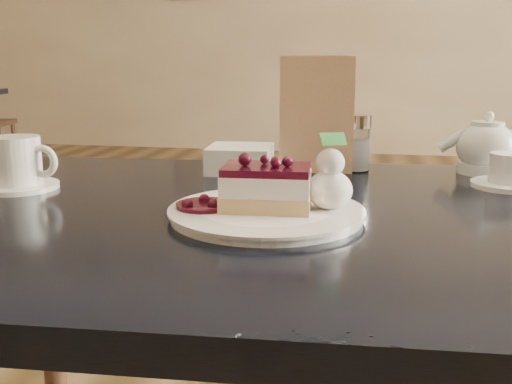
% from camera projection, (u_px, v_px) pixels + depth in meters
% --- Properties ---
extents(main_table, '(1.18, 0.83, 0.71)m').
position_uv_depth(main_table, '(270.00, 260.00, 0.80)').
color(main_table, black).
rests_on(main_table, ground).
extents(dessert_plate, '(0.25, 0.25, 0.01)m').
position_uv_depth(dessert_plate, '(266.00, 213.00, 0.74)').
color(dessert_plate, white).
rests_on(dessert_plate, main_table).
extents(cheesecake_slice, '(0.12, 0.09, 0.06)m').
position_uv_depth(cheesecake_slice, '(266.00, 188.00, 0.73)').
color(cheesecake_slice, tan).
rests_on(cheesecake_slice, dessert_plate).
extents(whipped_cream, '(0.06, 0.06, 0.05)m').
position_uv_depth(whipped_cream, '(329.00, 190.00, 0.73)').
color(whipped_cream, white).
rests_on(whipped_cream, dessert_plate).
extents(berry_sauce, '(0.08, 0.08, 0.01)m').
position_uv_depth(berry_sauce, '(205.00, 205.00, 0.74)').
color(berry_sauce, '#3A051A').
rests_on(berry_sauce, dessert_plate).
extents(coffee_set, '(0.13, 0.12, 0.08)m').
position_uv_depth(coffee_set, '(19.00, 166.00, 0.89)').
color(coffee_set, white).
rests_on(coffee_set, main_table).
extents(tea_set, '(0.17, 0.23, 0.10)m').
position_uv_depth(tea_set, '(490.00, 153.00, 1.00)').
color(tea_set, white).
rests_on(tea_set, main_table).
extents(menu_card, '(0.13, 0.04, 0.21)m').
position_uv_depth(menu_card, '(317.00, 115.00, 1.02)').
color(menu_card, beige).
rests_on(menu_card, main_table).
extents(sugar_shaker, '(0.06, 0.06, 0.10)m').
position_uv_depth(sugar_shaker, '(355.00, 142.00, 1.04)').
color(sugar_shaker, white).
rests_on(sugar_shaker, main_table).
extents(napkin_stack, '(0.12, 0.12, 0.05)m').
position_uv_depth(napkin_stack, '(240.00, 159.00, 1.04)').
color(napkin_stack, white).
rests_on(napkin_stack, main_table).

